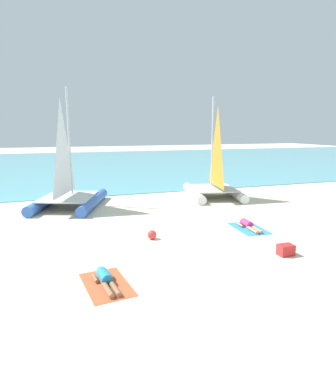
{
  "coord_description": "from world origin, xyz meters",
  "views": [
    {
      "loc": [
        -4.79,
        -9.42,
        4.06
      ],
      "look_at": [
        0.0,
        4.75,
        1.2
      ],
      "focal_mm": 30.95,
      "sensor_mm": 36.0,
      "label": 1
    }
  ],
  "objects_px": {
    "sailboat_blue": "(68,190)",
    "towel_right": "(249,228)",
    "sunbather_right": "(248,225)",
    "sunbather_left": "(106,279)",
    "sailboat_white": "(214,183)",
    "towel_left": "(107,284)",
    "cooler_box": "(286,250)",
    "beach_ball": "(152,235)"
  },
  "relations": [
    {
      "from": "sailboat_blue",
      "to": "towel_right",
      "type": "relative_size",
      "value": 3.27
    },
    {
      "from": "sunbather_right",
      "to": "sunbather_left",
      "type": "bearing_deg",
      "value": -150.19
    },
    {
      "from": "sailboat_blue",
      "to": "towel_right",
      "type": "bearing_deg",
      "value": -22.85
    },
    {
      "from": "towel_right",
      "to": "sunbather_right",
      "type": "xyz_separation_m",
      "value": [
        0.0,
        0.07,
        0.13
      ]
    },
    {
      "from": "sailboat_white",
      "to": "sunbather_left",
      "type": "xyz_separation_m",
      "value": [
        -7.84,
        -9.4,
        -0.76
      ]
    },
    {
      "from": "sailboat_white",
      "to": "towel_right",
      "type": "distance_m",
      "value": 6.54
    },
    {
      "from": "towel_left",
      "to": "sunbather_right",
      "type": "height_order",
      "value": "sunbather_right"
    },
    {
      "from": "sailboat_blue",
      "to": "sunbather_right",
      "type": "distance_m",
      "value": 9.37
    },
    {
      "from": "cooler_box",
      "to": "sunbather_right",
      "type": "bearing_deg",
      "value": 80.83
    },
    {
      "from": "sailboat_white",
      "to": "cooler_box",
      "type": "bearing_deg",
      "value": -90.49
    },
    {
      "from": "sailboat_white",
      "to": "cooler_box",
      "type": "xyz_separation_m",
      "value": [
        -1.98,
        -9.24,
        -0.71
      ]
    },
    {
      "from": "towel_right",
      "to": "cooler_box",
      "type": "height_order",
      "value": "cooler_box"
    },
    {
      "from": "sailboat_blue",
      "to": "sunbather_left",
      "type": "xyz_separation_m",
      "value": [
        0.56,
        -9.45,
        -0.79
      ]
    },
    {
      "from": "towel_left",
      "to": "towel_right",
      "type": "bearing_deg",
      "value": 26.52
    },
    {
      "from": "towel_right",
      "to": "sailboat_white",
      "type": "bearing_deg",
      "value": 76.64
    },
    {
      "from": "towel_left",
      "to": "towel_right",
      "type": "xyz_separation_m",
      "value": [
        6.34,
        3.16,
        0.0
      ]
    },
    {
      "from": "sunbather_left",
      "to": "towel_right",
      "type": "relative_size",
      "value": 0.83
    },
    {
      "from": "sunbather_right",
      "to": "beach_ball",
      "type": "relative_size",
      "value": 4.58
    },
    {
      "from": "towel_left",
      "to": "sunbather_left",
      "type": "height_order",
      "value": "sunbather_left"
    },
    {
      "from": "sailboat_blue",
      "to": "towel_left",
      "type": "bearing_deg",
      "value": -66.83
    },
    {
      "from": "towel_right",
      "to": "sunbather_left",
      "type": "bearing_deg",
      "value": -153.99
    },
    {
      "from": "sailboat_blue",
      "to": "towel_left",
      "type": "distance_m",
      "value": 9.57
    },
    {
      "from": "sunbather_left",
      "to": "beach_ball",
      "type": "xyz_separation_m",
      "value": [
        2.17,
        3.09,
        0.04
      ]
    },
    {
      "from": "sailboat_blue",
      "to": "beach_ball",
      "type": "xyz_separation_m",
      "value": [
        2.72,
        -6.35,
        -0.75
      ]
    },
    {
      "from": "sailboat_white",
      "to": "sunbather_left",
      "type": "bearing_deg",
      "value": -118.25
    },
    {
      "from": "sailboat_white",
      "to": "sunbather_left",
      "type": "relative_size",
      "value": 3.8
    },
    {
      "from": "sunbather_right",
      "to": "beach_ball",
      "type": "distance_m",
      "value": 4.18
    },
    {
      "from": "sailboat_blue",
      "to": "sailboat_white",
      "type": "bearing_deg",
      "value": 19.44
    },
    {
      "from": "sailboat_white",
      "to": "towel_left",
      "type": "xyz_separation_m",
      "value": [
        -7.83,
        -9.46,
        -0.88
      ]
    },
    {
      "from": "sailboat_white",
      "to": "sailboat_blue",
      "type": "distance_m",
      "value": 8.4
    },
    {
      "from": "sailboat_white",
      "to": "towel_right",
      "type": "bearing_deg",
      "value": -91.77
    },
    {
      "from": "towel_right",
      "to": "sunbather_right",
      "type": "relative_size",
      "value": 1.21
    },
    {
      "from": "beach_ball",
      "to": "sailboat_blue",
      "type": "bearing_deg",
      "value": 113.21
    },
    {
      "from": "sunbather_right",
      "to": "beach_ball",
      "type": "xyz_separation_m",
      "value": [
        -4.18,
        -0.07,
        0.04
      ]
    },
    {
      "from": "sailboat_blue",
      "to": "towel_left",
      "type": "xyz_separation_m",
      "value": [
        0.56,
        -9.51,
        -0.92
      ]
    },
    {
      "from": "sailboat_white",
      "to": "cooler_box",
      "type": "relative_size",
      "value": 11.91
    },
    {
      "from": "towel_right",
      "to": "beach_ball",
      "type": "bearing_deg",
      "value": -179.97
    },
    {
      "from": "sunbather_left",
      "to": "sunbather_right",
      "type": "bearing_deg",
      "value": 19.45
    },
    {
      "from": "sunbather_right",
      "to": "cooler_box",
      "type": "bearing_deg",
      "value": -95.84
    },
    {
      "from": "sunbather_left",
      "to": "cooler_box",
      "type": "relative_size",
      "value": 3.14
    },
    {
      "from": "sailboat_white",
      "to": "sunbather_right",
      "type": "xyz_separation_m",
      "value": [
        -1.49,
        -6.23,
        -0.76
      ]
    },
    {
      "from": "sailboat_blue",
      "to": "cooler_box",
      "type": "relative_size",
      "value": 12.42
    }
  ]
}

